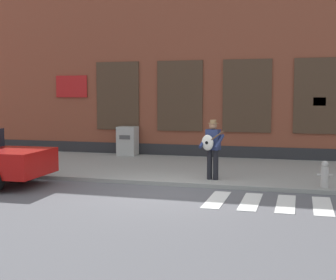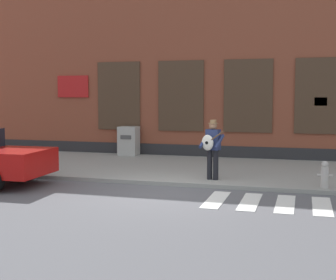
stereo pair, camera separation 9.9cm
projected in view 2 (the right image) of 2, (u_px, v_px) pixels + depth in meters
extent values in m
plane|color=#56565B|center=(165.00, 193.00, 11.83)|extent=(160.00, 160.00, 0.00)
cube|color=gray|center=(197.00, 169.00, 15.40)|extent=(28.00, 5.65, 0.11)
cube|color=brown|center=(223.00, 49.00, 19.60)|extent=(28.00, 4.00, 8.80)
cube|color=#28282B|center=(213.00, 153.00, 18.06)|extent=(28.00, 0.04, 0.55)
cube|color=#473323|center=(119.00, 96.00, 18.93)|extent=(1.82, 0.06, 2.73)
cube|color=black|center=(119.00, 96.00, 18.92)|extent=(1.70, 0.03, 2.61)
cube|color=#473323|center=(181.00, 96.00, 18.21)|extent=(1.82, 0.06, 2.73)
cube|color=black|center=(181.00, 96.00, 18.20)|extent=(1.70, 0.03, 2.61)
cube|color=#473323|center=(248.00, 96.00, 17.48)|extent=(1.82, 0.06, 2.73)
cube|color=black|center=(248.00, 96.00, 17.47)|extent=(1.70, 0.03, 2.61)
cube|color=#473323|center=(321.00, 96.00, 16.76)|extent=(1.82, 0.06, 2.73)
cube|color=black|center=(321.00, 96.00, 16.75)|extent=(1.70, 0.03, 2.61)
cube|color=red|center=(73.00, 87.00, 19.46)|extent=(1.40, 0.04, 0.90)
cube|color=yellow|center=(321.00, 102.00, 16.76)|extent=(0.44, 0.02, 0.30)
cube|color=silver|center=(216.00, 200.00, 11.08)|extent=(0.42, 1.90, 0.01)
cube|color=silver|center=(250.00, 202.00, 10.86)|extent=(0.42, 1.90, 0.01)
cube|color=silver|center=(285.00, 204.00, 10.63)|extent=(0.42, 1.90, 0.01)
cube|color=silver|center=(322.00, 206.00, 10.41)|extent=(0.42, 1.90, 0.01)
cube|color=silver|center=(52.00, 158.00, 13.00)|extent=(0.07, 0.24, 0.12)
cube|color=silver|center=(30.00, 164.00, 11.90)|extent=(0.07, 0.24, 0.12)
cylinder|color=black|center=(28.00, 169.00, 13.56)|extent=(0.67, 0.27, 0.66)
cylinder|color=black|center=(216.00, 165.00, 13.08)|extent=(0.15, 0.15, 0.84)
cylinder|color=black|center=(210.00, 165.00, 13.15)|extent=(0.15, 0.15, 0.84)
cube|color=navy|center=(213.00, 140.00, 13.06)|extent=(0.42, 0.31, 0.58)
sphere|color=#9E7051|center=(213.00, 125.00, 13.02)|extent=(0.22, 0.22, 0.22)
cylinder|color=olive|center=(213.00, 123.00, 13.01)|extent=(0.27, 0.27, 0.02)
cylinder|color=olive|center=(213.00, 121.00, 13.01)|extent=(0.18, 0.18, 0.09)
cylinder|color=navy|center=(219.00, 142.00, 12.85)|extent=(0.22, 0.52, 0.39)
cylinder|color=navy|center=(204.00, 141.00, 13.10)|extent=(0.22, 0.52, 0.39)
ellipsoid|color=silver|center=(208.00, 143.00, 12.95)|extent=(0.38, 0.21, 0.44)
cylinder|color=black|center=(207.00, 143.00, 12.90)|extent=(0.09, 0.03, 0.09)
cylinder|color=brown|center=(216.00, 137.00, 12.78)|extent=(0.46, 0.16, 0.34)
cube|color=#ADADA8|center=(129.00, 141.00, 18.54)|extent=(0.74, 0.62, 1.14)
cube|color=#4C4C4C|center=(126.00, 137.00, 18.22)|extent=(0.45, 0.02, 0.16)
cylinder|color=#B2ADA8|center=(325.00, 177.00, 11.92)|extent=(0.20, 0.20, 0.55)
sphere|color=#B2ADA8|center=(325.00, 164.00, 11.89)|extent=(0.18, 0.18, 0.18)
cylinder|color=#B2ADA8|center=(319.00, 175.00, 11.96)|extent=(0.10, 0.07, 0.07)
cylinder|color=#B2ADA8|center=(331.00, 175.00, 11.88)|extent=(0.10, 0.07, 0.07)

